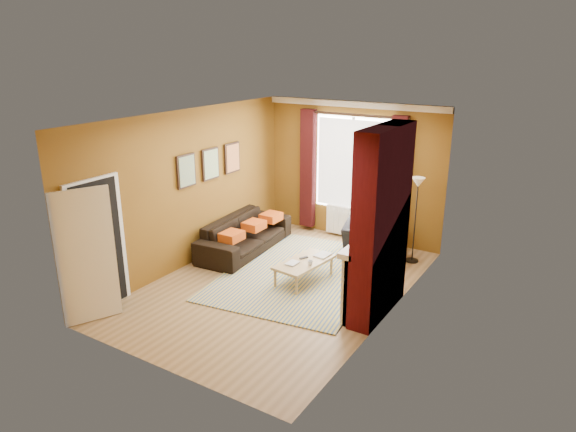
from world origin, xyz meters
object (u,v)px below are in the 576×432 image
at_px(sofa, 245,234).
at_px(coffee_table, 304,263).
at_px(wicker_stool, 360,240).
at_px(floor_lamp, 417,196).
at_px(armchair, 372,241).

xyz_separation_m(sofa, coffee_table, (1.68, -0.61, 0.00)).
relative_size(sofa, wicker_stool, 5.78).
bearing_deg(floor_lamp, armchair, -160.27).
bearing_deg(armchair, coffee_table, 54.15).
xyz_separation_m(sofa, wicker_stool, (1.89, 1.24, -0.13)).
distance_m(armchair, coffee_table, 1.64).
bearing_deg(sofa, wicker_stool, -61.43).
height_order(coffee_table, wicker_stool, wicker_stool).
bearing_deg(armchair, wicker_stool, -55.15).
bearing_deg(sofa, coffee_table, -114.43).
bearing_deg(wicker_stool, coffee_table, -96.44).
distance_m(coffee_table, floor_lamp, 2.40).
relative_size(sofa, coffee_table, 1.94).
height_order(sofa, coffee_table, sofa).
height_order(coffee_table, floor_lamp, floor_lamp).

